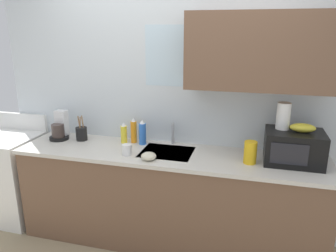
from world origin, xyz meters
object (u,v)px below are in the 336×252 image
Objects in this scene: dish_soap_bottle_orange at (134,131)px; small_bowl at (149,156)px; paper_towel_roll at (283,116)px; banana_bunch at (303,128)px; utensil_crock at (82,133)px; dish_soap_bottle_yellow at (124,133)px; microwave at (294,147)px; coffee_maker at (60,129)px; mug_white at (127,150)px; stove_range at (11,176)px; cereal_canister at (250,152)px; dish_soap_bottle_blue at (142,133)px.

dish_soap_bottle_orange is 1.89× the size of small_bowl.
paper_towel_roll is 1.37m from dish_soap_bottle_orange.
utensil_crock is (-2.02, 0.07, -0.24)m from banana_bunch.
banana_bunch reaches higher than dish_soap_bottle_orange.
dish_soap_bottle_yellow is 0.51m from small_bowl.
paper_towel_roll reaches higher than microwave.
coffee_maker reaches higher than mug_white.
banana_bunch is at bearing -18.43° from paper_towel_roll.
dish_soap_bottle_yellow is 0.81× the size of utensil_crock.
small_bowl is (1.03, -0.31, -0.07)m from coffee_maker.
small_bowl is at bearing -167.97° from microwave.
small_bowl is (0.80, -0.32, -0.04)m from utensil_crock.
dish_soap_bottle_yellow is 2.14× the size of mug_white.
mug_white is 0.23m from small_bowl.
mug_white is (-1.44, -0.19, -0.26)m from banana_bunch.
coffee_maker reaches higher than stove_range.
cereal_canister is (-0.34, -0.10, -0.04)m from microwave.
mug_white is (-1.39, -0.19, -0.09)m from microwave.
dish_soap_bottle_yellow is (-1.58, 0.10, -0.21)m from banana_bunch.
dish_soap_bottle_yellow reaches higher than cereal_canister.
mug_white is 0.38× the size of utensil_crock.
microwave is 1.97m from utensil_crock.
dish_soap_bottle_orange reaches higher than dish_soap_bottle_yellow.
microwave is 2.09× the size of paper_towel_roll.
stove_range is 5.32× the size of dish_soap_bottle_yellow.
coffee_maker is 1.14× the size of dish_soap_bottle_orange.
banana_bunch reaches higher than mug_white.
paper_towel_roll is 0.89× the size of dish_soap_bottle_orange.
cereal_canister is 1.64m from utensil_crock.
coffee_maker is at bearing 178.44° from microwave.
banana_bunch is at bearing -1.98° from utensil_crock.
coffee_maker is at bearing 163.04° from mug_white.
utensil_crock is (0.81, 0.12, 0.51)m from stove_range.
banana_bunch is at bearing -1.48° from coffee_maker.
mug_white is 0.73× the size of small_bowl.
mug_white is at bearing -79.96° from dish_soap_bottle_orange.
cereal_canister is 1.43× the size of small_bowl.
banana_bunch is 0.81× the size of dish_soap_bottle_orange.
small_bowl is at bearing -21.69° from utensil_crock.
stove_range is 1.55m from dish_soap_bottle_blue.
utensil_crock is (-1.63, 0.17, -0.02)m from cereal_canister.
banana_bunch is 1.47m from mug_white.
small_bowl is at bearing -43.95° from dish_soap_bottle_yellow.
microwave reaches higher than stove_range.
utensil_crock is at bearing 2.86° from coffee_maker.
dish_soap_bottle_blue is at bearing 6.39° from stove_range.
banana_bunch is 0.18m from paper_towel_roll.
banana_bunch is (0.05, 0.00, 0.17)m from microwave.
utensil_crock is at bearing 178.02° from banana_bunch.
utensil_crock is at bearing 179.39° from paper_towel_roll.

